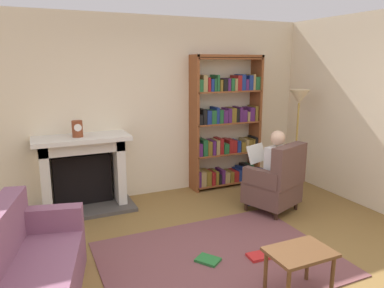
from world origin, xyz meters
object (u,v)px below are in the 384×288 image
Objects in this scene: armchair_reading at (277,182)px; mantel_clock at (77,129)px; fireplace at (83,170)px; bookshelf at (226,125)px; sofa_floral at (20,283)px; seated_reader at (270,167)px; side_table at (300,258)px; floor_lamp at (299,106)px.

mantel_clock is at bearing -45.60° from armchair_reading.
fireplace is 2.69m from armchair_reading.
bookshelf reaches higher than sofa_floral.
seated_reader is 2.04× the size of side_table.
side_table is 0.35× the size of floor_lamp.
sofa_floral is at bearing -110.18° from fireplace.
seated_reader is 1.98m from side_table.
fireplace is 0.72× the size of sofa_floral.
bookshelf is 1.18m from floor_lamp.
mantel_clock reaches higher than sofa_floral.
armchair_reading is 1.42m from floor_lamp.
mantel_clock reaches higher than seated_reader.
mantel_clock is at bearing -6.33° from sofa_floral.
armchair_reading is (2.39, -1.21, -0.14)m from fireplace.
floor_lamp reaches higher than seated_reader.
fireplace is 0.61× the size of bookshelf.
fireplace is at bearing -6.56° from sofa_floral.
armchair_reading is (0.10, -1.25, -0.61)m from bookshelf.
armchair_reading is 0.85× the size of seated_reader.
mantel_clock is at bearing -114.81° from fireplace.
seated_reader is at bearing 61.57° from side_table.
side_table is at bearing 37.81° from armchair_reading.
mantel_clock is 0.39× the size of side_table.
seated_reader is (0.06, -1.14, -0.41)m from bookshelf.
mantel_clock is 0.19× the size of seated_reader.
floor_lamp is (3.29, -0.47, 0.20)m from mantel_clock.
fireplace is 2.60m from seated_reader.
floor_lamp is (1.83, 2.27, 0.99)m from side_table.
side_table is at bearing -61.92° from mantel_clock.
sofa_floral is (-3.14, -1.06, -0.30)m from seated_reader.
floor_lamp is (0.95, -0.61, 0.33)m from bookshelf.
sofa_floral is 4.47m from floor_lamp.
bookshelf is 1.18× the size of sofa_floral.
seated_reader reaches higher than side_table.
floor_lamp reaches higher than fireplace.
seated_reader is at bearing -57.80° from sofa_floral.
armchair_reading is 0.60× the size of floor_lamp.
sofa_floral reaches higher than side_table.
bookshelf is at bearing -106.59° from armchair_reading.
bookshelf is 1.39m from armchair_reading.
armchair_reading is at bearing -85.54° from bookshelf.
floor_lamp reaches higher than side_table.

